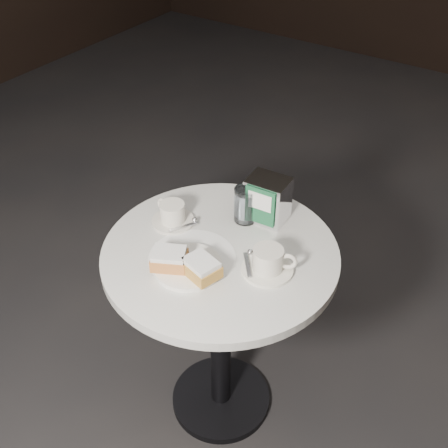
% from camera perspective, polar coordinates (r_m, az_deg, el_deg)
% --- Properties ---
extents(ground, '(7.00, 7.00, 0.00)m').
position_cam_1_polar(ground, '(2.21, -0.30, -17.47)').
color(ground, black).
rests_on(ground, ground).
extents(cafe_table, '(0.70, 0.70, 0.74)m').
position_cam_1_polar(cafe_table, '(1.78, -0.36, -7.50)').
color(cafe_table, black).
rests_on(cafe_table, ground).
extents(sugar_spill, '(0.27, 0.27, 0.00)m').
position_cam_1_polar(sugar_spill, '(1.62, -3.26, -3.38)').
color(sugar_spill, white).
rests_on(sugar_spill, cafe_table).
extents(beignet_plate, '(0.22, 0.22, 0.06)m').
position_cam_1_polar(beignet_plate, '(1.57, -3.83, -4.14)').
color(beignet_plate, white).
rests_on(beignet_plate, cafe_table).
extents(coffee_cup_left, '(0.16, 0.16, 0.07)m').
position_cam_1_polar(coffee_cup_left, '(1.74, -5.27, 0.99)').
color(coffee_cup_left, beige).
rests_on(coffee_cup_left, cafe_table).
extents(coffee_cup_right, '(0.19, 0.19, 0.08)m').
position_cam_1_polar(coffee_cup_right, '(1.56, 4.53, -3.86)').
color(coffee_cup_right, silver).
rests_on(coffee_cup_right, cafe_table).
extents(water_glass_left, '(0.09, 0.09, 0.12)m').
position_cam_1_polar(water_glass_left, '(1.73, 2.19, 1.95)').
color(water_glass_left, white).
rests_on(water_glass_left, cafe_table).
extents(water_glass_right, '(0.09, 0.09, 0.12)m').
position_cam_1_polar(water_glass_right, '(1.74, 4.63, 2.05)').
color(water_glass_right, white).
rests_on(water_glass_right, cafe_table).
extents(napkin_dispenser, '(0.13, 0.11, 0.14)m').
position_cam_1_polar(napkin_dispenser, '(1.73, 4.43, 2.51)').
color(napkin_dispenser, silver).
rests_on(napkin_dispenser, cafe_table).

